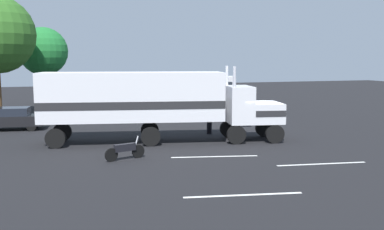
# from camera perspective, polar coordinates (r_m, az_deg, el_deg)

# --- Properties ---
(ground_plane) EXTENTS (120.00, 120.00, 0.00)m
(ground_plane) POSITION_cam_1_polar(r_m,az_deg,el_deg) (26.95, 8.37, -3.23)
(ground_plane) COLOR black
(lane_stripe_near) EXTENTS (4.32, 1.16, 0.01)m
(lane_stripe_near) POSITION_cam_1_polar(r_m,az_deg,el_deg) (22.15, 2.96, -5.46)
(lane_stripe_near) COLOR silver
(lane_stripe_near) RESTS_ON ground_plane
(lane_stripe_mid) EXTENTS (4.37, 0.86, 0.01)m
(lane_stripe_mid) POSITION_cam_1_polar(r_m,az_deg,el_deg) (21.50, 16.59, -6.15)
(lane_stripe_mid) COLOR silver
(lane_stripe_mid) RESTS_ON ground_plane
(lane_stripe_far) EXTENTS (4.35, 1.01, 0.01)m
(lane_stripe_far) POSITION_cam_1_polar(r_m,az_deg,el_deg) (16.16, 6.75, -10.36)
(lane_stripe_far) COLOR silver
(lane_stripe_far) RESTS_ON ground_plane
(semi_truck) EXTENTS (14.36, 5.45, 4.50)m
(semi_truck) POSITION_cam_1_polar(r_m,az_deg,el_deg) (25.63, -5.29, 1.97)
(semi_truck) COLOR white
(semi_truck) RESTS_ON ground_plane
(person_bystander) EXTENTS (0.38, 0.48, 1.63)m
(person_bystander) POSITION_cam_1_polar(r_m,az_deg,el_deg) (28.62, 2.28, -0.73)
(person_bystander) COLOR black
(person_bystander) RESTS_ON ground_plane
(parked_bus) EXTENTS (11.27, 5.58, 3.40)m
(parked_bus) POSITION_cam_1_polar(r_m,az_deg,el_deg) (38.29, -2.67, 3.07)
(parked_bus) COLOR silver
(parked_bus) RESTS_ON ground_plane
(parked_car) EXTENTS (4.61, 2.40, 1.57)m
(parked_car) POSITION_cam_1_polar(r_m,az_deg,el_deg) (32.76, -22.58, -0.42)
(parked_car) COLOR black
(parked_car) RESTS_ON ground_plane
(motorcycle) EXTENTS (2.05, 0.68, 1.12)m
(motorcycle) POSITION_cam_1_polar(r_m,az_deg,el_deg) (21.64, -8.74, -4.55)
(motorcycle) COLOR black
(motorcycle) RESTS_ON ground_plane
(tree_left) EXTENTS (4.70, 4.70, 8.01)m
(tree_left) POSITION_cam_1_polar(r_m,az_deg,el_deg) (45.42, -18.87, 7.86)
(tree_left) COLOR brown
(tree_left) RESTS_ON ground_plane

